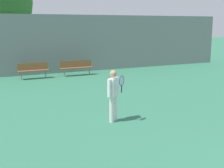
% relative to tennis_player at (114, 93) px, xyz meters
% --- Properties ---
extents(tennis_player, '(0.54, 0.52, 1.59)m').
position_rel_tennis_player_xyz_m(tennis_player, '(0.00, 0.00, 0.00)').
color(tennis_player, silver).
rests_on(tennis_player, ground_plane).
extents(bench_courtside_near, '(1.93, 0.40, 0.87)m').
position_rel_tennis_player_xyz_m(bench_courtside_near, '(2.03, 8.79, -0.36)').
color(bench_courtside_near, brown).
rests_on(bench_courtside_near, ground_plane).
extents(bench_courtside_far, '(1.67, 0.40, 0.87)m').
position_rel_tennis_player_xyz_m(bench_courtside_far, '(-0.48, 8.79, -0.36)').
color(bench_courtside_far, brown).
rests_on(bench_courtside_far, ground_plane).
extents(back_fence, '(24.98, 0.06, 3.51)m').
position_rel_tennis_player_xyz_m(back_fence, '(1.11, 10.06, 0.85)').
color(back_fence, gray).
rests_on(back_fence, ground_plane).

